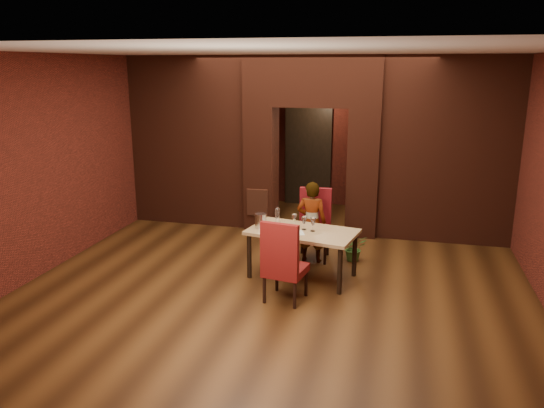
{
  "coord_description": "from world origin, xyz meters",
  "views": [
    {
      "loc": [
        1.62,
        -7.46,
        3.03
      ],
      "look_at": [
        -0.24,
        0.0,
        1.0
      ],
      "focal_mm": 35.0,
      "sensor_mm": 36.0,
      "label": 1
    }
  ],
  "objects_px": {
    "dining_table": "(302,254)",
    "wine_glass_a": "(294,221)",
    "person_seated": "(312,222)",
    "wine_glass_c": "(313,224)",
    "water_bottle": "(277,217)",
    "wine_bucket": "(261,221)",
    "wine_glass_b": "(304,223)",
    "chair_far": "(313,225)",
    "chair_near": "(286,260)",
    "potted_plant": "(354,248)"
  },
  "relations": [
    {
      "from": "wine_glass_a",
      "to": "potted_plant",
      "type": "height_order",
      "value": "wine_glass_a"
    },
    {
      "from": "wine_glass_c",
      "to": "wine_glass_a",
      "type": "bearing_deg",
      "value": 156.46
    },
    {
      "from": "wine_glass_b",
      "to": "water_bottle",
      "type": "distance_m",
      "value": 0.42
    },
    {
      "from": "dining_table",
      "to": "potted_plant",
      "type": "distance_m",
      "value": 1.1
    },
    {
      "from": "chair_near",
      "to": "wine_glass_b",
      "type": "relative_size",
      "value": 5.76
    },
    {
      "from": "person_seated",
      "to": "dining_table",
      "type": "bearing_deg",
      "value": 89.47
    },
    {
      "from": "wine_glass_b",
      "to": "chair_far",
      "type": "bearing_deg",
      "value": 88.69
    },
    {
      "from": "dining_table",
      "to": "person_seated",
      "type": "xyz_separation_m",
      "value": [
        0.02,
        0.67,
        0.29
      ]
    },
    {
      "from": "chair_near",
      "to": "person_seated",
      "type": "xyz_separation_m",
      "value": [
        0.08,
        1.49,
        0.09
      ]
    },
    {
      "from": "dining_table",
      "to": "chair_far",
      "type": "bearing_deg",
      "value": 98.5
    },
    {
      "from": "wine_glass_a",
      "to": "potted_plant",
      "type": "relative_size",
      "value": 0.46
    },
    {
      "from": "wine_bucket",
      "to": "potted_plant",
      "type": "height_order",
      "value": "wine_bucket"
    },
    {
      "from": "chair_near",
      "to": "water_bottle",
      "type": "xyz_separation_m",
      "value": [
        -0.33,
        0.93,
        0.3
      ]
    },
    {
      "from": "water_bottle",
      "to": "wine_glass_c",
      "type": "bearing_deg",
      "value": -11.43
    },
    {
      "from": "dining_table",
      "to": "wine_glass_a",
      "type": "xyz_separation_m",
      "value": [
        -0.15,
        0.13,
        0.46
      ]
    },
    {
      "from": "wine_glass_c",
      "to": "dining_table",
      "type": "bearing_deg",
      "value": 179.41
    },
    {
      "from": "chair_near",
      "to": "wine_glass_a",
      "type": "relative_size",
      "value": 5.7
    },
    {
      "from": "chair_far",
      "to": "wine_bucket",
      "type": "relative_size",
      "value": 5.32
    },
    {
      "from": "chair_near",
      "to": "wine_glass_b",
      "type": "distance_m",
      "value": 0.9
    },
    {
      "from": "chair_near",
      "to": "wine_glass_b",
      "type": "bearing_deg",
      "value": -86.06
    },
    {
      "from": "wine_glass_b",
      "to": "water_bottle",
      "type": "xyz_separation_m",
      "value": [
        -0.41,
        0.07,
        0.05
      ]
    },
    {
      "from": "chair_near",
      "to": "wine_glass_c",
      "type": "xyz_separation_m",
      "value": [
        0.22,
        0.82,
        0.26
      ]
    },
    {
      "from": "wine_glass_a",
      "to": "water_bottle",
      "type": "xyz_separation_m",
      "value": [
        -0.25,
        -0.02,
        0.05
      ]
    },
    {
      "from": "chair_near",
      "to": "potted_plant",
      "type": "distance_m",
      "value": 1.86
    },
    {
      "from": "person_seated",
      "to": "wine_glass_a",
      "type": "xyz_separation_m",
      "value": [
        -0.17,
        -0.54,
        0.17
      ]
    },
    {
      "from": "wine_glass_c",
      "to": "water_bottle",
      "type": "height_order",
      "value": "water_bottle"
    },
    {
      "from": "wine_glass_a",
      "to": "wine_glass_c",
      "type": "relative_size",
      "value": 0.98
    },
    {
      "from": "chair_near",
      "to": "potted_plant",
      "type": "bearing_deg",
      "value": -104.62
    },
    {
      "from": "wine_bucket",
      "to": "potted_plant",
      "type": "xyz_separation_m",
      "value": [
        1.3,
        0.87,
        -0.61
      ]
    },
    {
      "from": "dining_table",
      "to": "wine_glass_b",
      "type": "relative_size",
      "value": 7.89
    },
    {
      "from": "wine_glass_b",
      "to": "dining_table",
      "type": "bearing_deg",
      "value": -108.8
    },
    {
      "from": "wine_glass_b",
      "to": "wine_bucket",
      "type": "xyz_separation_m",
      "value": [
        -0.63,
        -0.05,
        0.01
      ]
    },
    {
      "from": "person_seated",
      "to": "wine_glass_c",
      "type": "height_order",
      "value": "person_seated"
    },
    {
      "from": "dining_table",
      "to": "chair_near",
      "type": "bearing_deg",
      "value": -83.78
    },
    {
      "from": "water_bottle",
      "to": "potted_plant",
      "type": "distance_m",
      "value": 1.46
    },
    {
      "from": "chair_far",
      "to": "water_bottle",
      "type": "distance_m",
      "value": 0.85
    },
    {
      "from": "chair_near",
      "to": "wine_bucket",
      "type": "height_order",
      "value": "chair_near"
    },
    {
      "from": "chair_far",
      "to": "potted_plant",
      "type": "height_order",
      "value": "chair_far"
    },
    {
      "from": "chair_far",
      "to": "chair_near",
      "type": "height_order",
      "value": "chair_far"
    },
    {
      "from": "chair_near",
      "to": "wine_glass_c",
      "type": "bearing_deg",
      "value": -95.58
    },
    {
      "from": "wine_glass_a",
      "to": "chair_far",
      "type": "bearing_deg",
      "value": 74.59
    },
    {
      "from": "dining_table",
      "to": "chair_far",
      "type": "distance_m",
      "value": 0.81
    },
    {
      "from": "chair_near",
      "to": "wine_glass_b",
      "type": "xyz_separation_m",
      "value": [
        0.08,
        0.86,
        0.25
      ]
    },
    {
      "from": "dining_table",
      "to": "wine_bucket",
      "type": "bearing_deg",
      "value": -168.17
    },
    {
      "from": "wine_glass_b",
      "to": "wine_bucket",
      "type": "relative_size",
      "value": 0.92
    },
    {
      "from": "dining_table",
      "to": "person_seated",
      "type": "distance_m",
      "value": 0.73
    },
    {
      "from": "wine_glass_a",
      "to": "dining_table",
      "type": "bearing_deg",
      "value": -40.92
    },
    {
      "from": "dining_table",
      "to": "wine_glass_a",
      "type": "bearing_deg",
      "value": 149.87
    },
    {
      "from": "wine_glass_b",
      "to": "potted_plant",
      "type": "distance_m",
      "value": 1.21
    },
    {
      "from": "dining_table",
      "to": "water_bottle",
      "type": "bearing_deg",
      "value": 175.43
    }
  ]
}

